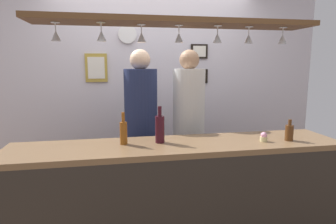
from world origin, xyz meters
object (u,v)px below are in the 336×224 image
object	(u,v)px
bottle_beer_amber_tall	(124,132)
bottle_beer_brown_stubby	(289,132)
person_right_white_patterned_shirt	(189,116)
picture_frame_upper_small	(199,51)
bottle_wine_dark_red	(160,128)
picture_frame_lower_pair	(196,76)
cupcake	(264,137)
wall_clock	(127,34)
person_left_navy_shirt	(141,117)
picture_frame_caricature	(96,68)

from	to	relation	value
bottle_beer_amber_tall	bottle_beer_brown_stubby	size ratio (longest dim) A/B	1.44
person_right_white_patterned_shirt	picture_frame_upper_small	world-z (taller)	picture_frame_upper_small
bottle_wine_dark_red	picture_frame_upper_small	world-z (taller)	picture_frame_upper_small
bottle_beer_brown_stubby	picture_frame_lower_pair	distance (m)	1.59
bottle_wine_dark_red	cupcake	distance (m)	0.87
bottle_beer_brown_stubby	cupcake	xyz separation A→B (m)	(-0.22, 0.01, -0.03)
bottle_beer_amber_tall	bottle_wine_dark_red	distance (m)	0.29
cupcake	wall_clock	size ratio (longest dim) A/B	0.35
cupcake	wall_clock	world-z (taller)	wall_clock
bottle_beer_amber_tall	bottle_beer_brown_stubby	bearing A→B (deg)	-5.93
person_left_navy_shirt	bottle_wine_dark_red	world-z (taller)	person_left_navy_shirt
person_right_white_patterned_shirt	picture_frame_lower_pair	size ratio (longest dim) A/B	5.88
person_right_white_patterned_shirt	bottle_beer_amber_tall	distance (m)	0.98
bottle_wine_dark_red	person_left_navy_shirt	bearing A→B (deg)	97.57
bottle_beer_amber_tall	person_left_navy_shirt	bearing A→B (deg)	73.38
wall_clock	bottle_beer_brown_stubby	bearing A→B (deg)	-49.76
bottle_beer_amber_tall	picture_frame_upper_small	distance (m)	1.83
bottle_beer_brown_stubby	picture_frame_lower_pair	bearing A→B (deg)	104.32
person_right_white_patterned_shirt	bottle_beer_brown_stubby	size ratio (longest dim) A/B	9.80
person_left_navy_shirt	picture_frame_upper_small	distance (m)	1.27
person_left_navy_shirt	picture_frame_caricature	bearing A→B (deg)	125.12
picture_frame_upper_small	bottle_beer_brown_stubby	bearing A→B (deg)	-76.86
person_left_navy_shirt	picture_frame_lower_pair	size ratio (longest dim) A/B	5.88
bottle_beer_amber_tall	wall_clock	xyz separation A→B (m)	(0.11, 1.34, 0.89)
bottle_beer_brown_stubby	bottle_wine_dark_red	world-z (taller)	bottle_wine_dark_red
bottle_beer_amber_tall	picture_frame_caricature	distance (m)	1.46
person_right_white_patterned_shirt	bottle_beer_brown_stubby	distance (m)	1.05
person_right_white_patterned_shirt	picture_frame_caricature	distance (m)	1.29
picture_frame_lower_pair	cupcake	bearing A→B (deg)	-83.91
picture_frame_upper_small	picture_frame_caricature	distance (m)	1.31
person_right_white_patterned_shirt	cupcake	xyz separation A→B (m)	(0.43, -0.81, -0.05)
bottle_beer_brown_stubby	picture_frame_caricature	distance (m)	2.27
bottle_beer_brown_stubby	wall_clock	xyz separation A→B (m)	(-1.25, 1.48, 0.92)
bottle_wine_dark_red	picture_frame_upper_small	bearing A→B (deg)	61.70
person_left_navy_shirt	bottle_beer_amber_tall	size ratio (longest dim) A/B	6.79
bottle_beer_amber_tall	cupcake	bearing A→B (deg)	-6.43
bottle_beer_amber_tall	picture_frame_lower_pair	bearing A→B (deg)	53.76
person_left_navy_shirt	wall_clock	bearing A→B (deg)	97.68
bottle_wine_dark_red	picture_frame_caricature	distance (m)	1.54
person_left_navy_shirt	bottle_beer_brown_stubby	size ratio (longest dim) A/B	9.80
cupcake	picture_frame_upper_small	bearing A→B (deg)	94.84
picture_frame_upper_small	bottle_beer_amber_tall	bearing A→B (deg)	-127.13
cupcake	picture_frame_lower_pair	world-z (taller)	picture_frame_lower_pair
bottle_beer_amber_tall	bottle_wine_dark_red	bearing A→B (deg)	-0.80
person_right_white_patterned_shirt	cupcake	distance (m)	0.91
picture_frame_lower_pair	picture_frame_caricature	xyz separation A→B (m)	(-1.26, 0.00, 0.11)
person_left_navy_shirt	bottle_beer_brown_stubby	bearing A→B (deg)	-35.07
cupcake	picture_frame_upper_small	distance (m)	1.66
bottle_wine_dark_red	picture_frame_lower_pair	xyz separation A→B (m)	(0.69, 1.35, 0.36)
wall_clock	cupcake	bearing A→B (deg)	-54.92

